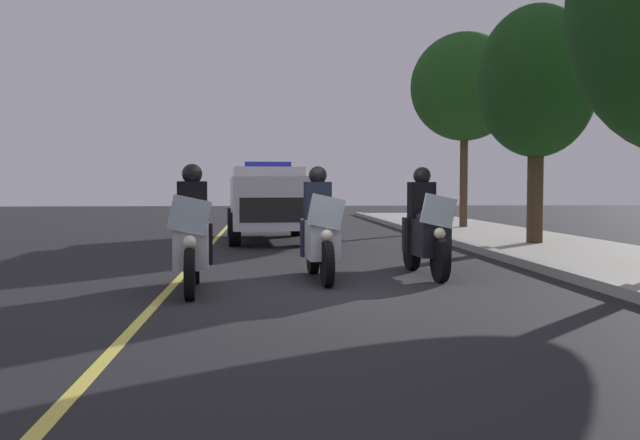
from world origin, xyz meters
The scene contains 9 objects.
ground_plane centered at (0.00, 0.00, 0.00)m, with size 80.00×80.00×0.00m, color black.
curb_strip centered at (0.00, 3.73, 0.07)m, with size 48.00×0.24×0.15m, color #9E9B93.
lane_stripe_center centered at (0.00, -2.14, 0.00)m, with size 48.00×0.12×0.01m, color #E0D14C.
police_motorcycle_lead_left centered at (-0.17, -1.81, 0.70)m, with size 2.14×0.61×1.72m.
police_motorcycle_lead_right centered at (-1.11, -0.01, 0.70)m, with size 2.14×0.61×1.72m.
police_motorcycle_trailing centered at (-1.42, 1.68, 0.70)m, with size 2.14×0.61×1.72m.
police_suv centered at (-8.60, -0.74, 1.07)m, with size 5.01×2.32×2.05m.
tree_far_back centered at (-6.20, 5.43, 3.80)m, with size 2.75×2.75×5.49m.
tree_behind_suv centered at (-12.42, 5.61, 4.60)m, with size 3.47×3.47×6.25m.
Camera 1 is at (9.01, -0.84, 1.41)m, focal length 37.90 mm.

